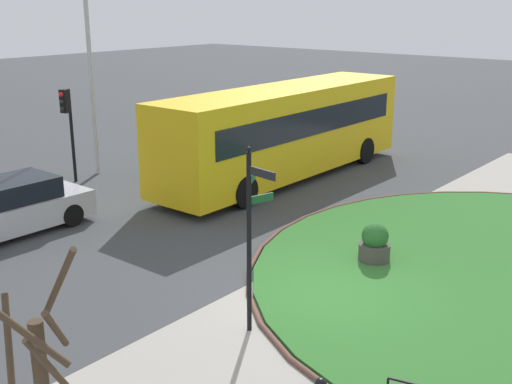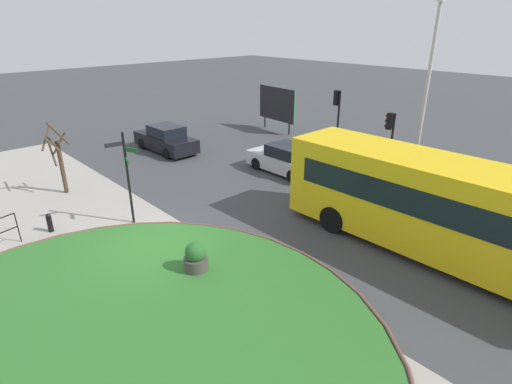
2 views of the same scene
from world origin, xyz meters
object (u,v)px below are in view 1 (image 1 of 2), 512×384
object	(u,v)px
traffic_light_far	(67,114)
planter_near_signpost	(375,245)
car_near_lane	(14,207)
lamppost_tall	(89,52)
bus_yellow	(285,130)
signpost_directional	(251,229)

from	to	relation	value
traffic_light_far	planter_near_signpost	bearing A→B (deg)	77.00
car_near_lane	planter_near_signpost	xyz separation A→B (m)	(4.26, -8.68, -0.21)
traffic_light_far	lamppost_tall	xyz separation A→B (m)	(1.31, 0.33, 1.99)
bus_yellow	signpost_directional	bearing A→B (deg)	-146.60
bus_yellow	lamppost_tall	xyz separation A→B (m)	(-3.95, 5.59, 2.65)
lamppost_tall	planter_near_signpost	world-z (taller)	lamppost_tall
traffic_light_far	signpost_directional	bearing A→B (deg)	56.00
lamppost_tall	traffic_light_far	bearing A→B (deg)	-165.74
car_near_lane	traffic_light_far	distance (m)	5.19
bus_yellow	lamppost_tall	distance (m)	7.34
bus_yellow	traffic_light_far	bearing A→B (deg)	134.46
traffic_light_far	planter_near_signpost	world-z (taller)	traffic_light_far
car_near_lane	planter_near_signpost	bearing A→B (deg)	116.45
car_near_lane	lamppost_tall	distance (m)	7.19
bus_yellow	planter_near_signpost	world-z (taller)	bus_yellow
bus_yellow	lamppost_tall	bearing A→B (deg)	124.67
signpost_directional	car_near_lane	bearing A→B (deg)	89.30
bus_yellow	car_near_lane	world-z (taller)	bus_yellow
signpost_directional	car_near_lane	distance (m)	8.64
traffic_light_far	lamppost_tall	distance (m)	2.40
signpost_directional	traffic_light_far	size ratio (longest dim) A/B	1.12
bus_yellow	traffic_light_far	xyz separation A→B (m)	(-5.26, 5.26, 0.66)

